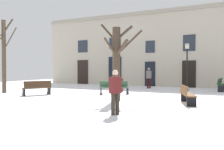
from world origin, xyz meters
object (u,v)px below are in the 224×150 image
(tree_right_of_center, at_px, (117,61))
(person_crossing_plaza, at_px, (149,77))
(streetlamp, at_px, (187,61))
(tree_foreground, at_px, (4,53))
(litter_bin, at_px, (120,85))
(person_near_bench, at_px, (115,90))
(bench_near_center_tree, at_px, (187,94))
(bench_back_to_back_right, at_px, (222,84))
(bench_near_lamp, at_px, (37,88))
(bench_back_to_back_left, at_px, (114,87))

(tree_right_of_center, distance_m, person_crossing_plaza, 8.09)
(streetlamp, bearing_deg, tree_foreground, -145.89)
(litter_bin, relative_size, person_near_bench, 0.57)
(tree_foreground, relative_size, bench_near_center_tree, 2.69)
(bench_near_center_tree, bearing_deg, streetlamp, -9.53)
(tree_right_of_center, bearing_deg, person_crossing_plaza, 96.51)
(litter_bin, distance_m, bench_back_to_back_right, 7.21)
(tree_foreground, relative_size, streetlamp, 1.42)
(streetlamp, relative_size, bench_near_lamp, 2.06)
(bench_back_to_back_right, height_order, person_near_bench, person_near_bench)
(bench_near_center_tree, height_order, bench_back_to_back_right, bench_back_to_back_right)
(streetlamp, xyz_separation_m, bench_back_to_back_left, (-3.60, -4.73, -1.70))
(bench_back_to_back_left, bearing_deg, bench_back_to_back_right, 8.68)
(bench_near_center_tree, xyz_separation_m, person_near_bench, (-1.79, -3.76, 0.41))
(streetlamp, distance_m, person_crossing_plaza, 3.38)
(streetlamp, bearing_deg, person_crossing_plaza, 168.05)
(streetlamp, height_order, person_near_bench, streetlamp)
(bench_near_center_tree, bearing_deg, person_crossing_plaza, 10.45)
(bench_near_lamp, distance_m, bench_back_to_back_left, 4.67)
(bench_near_lamp, bearing_deg, tree_foreground, -62.10)
(litter_bin, relative_size, bench_back_to_back_right, 0.50)
(bench_near_center_tree, relative_size, person_crossing_plaza, 1.08)
(tree_foreground, distance_m, bench_near_lamp, 3.65)
(litter_bin, distance_m, person_near_bench, 8.49)
(bench_near_center_tree, height_order, person_crossing_plaza, person_crossing_plaza)
(bench_near_lamp, height_order, person_near_bench, person_near_bench)
(person_crossing_plaza, bearing_deg, bench_back_to_back_right, -1.82)
(bench_near_lamp, height_order, bench_back_to_back_left, bench_near_lamp)
(litter_bin, height_order, person_near_bench, person_near_bench)
(streetlamp, height_order, litter_bin, streetlamp)
(bench_back_to_back_right, xyz_separation_m, person_crossing_plaza, (-5.39, 0.08, 0.45))
(tree_foreground, xyz_separation_m, bench_near_center_tree, (11.63, 0.24, -2.17))
(tree_foreground, height_order, tree_right_of_center, tree_foreground)
(bench_near_lamp, height_order, bench_back_to_back_right, bench_back_to_back_right)
(tree_right_of_center, relative_size, litter_bin, 4.43)
(streetlamp, distance_m, bench_back_to_back_left, 6.18)
(bench_back_to_back_right, height_order, person_crossing_plaza, person_crossing_plaza)
(tree_foreground, height_order, bench_near_lamp, tree_foreground)
(tree_foreground, xyz_separation_m, bench_back_to_back_left, (6.91, 2.39, -2.18))
(bench_near_center_tree, bearing_deg, bench_near_lamp, 73.22)
(tree_right_of_center, xyz_separation_m, streetlamp, (2.18, 7.32, 0.16))
(bench_back_to_back_left, bearing_deg, streetlamp, 19.45)
(bench_back_to_back_right, relative_size, person_near_bench, 1.13)
(streetlamp, height_order, bench_near_center_tree, streetlamp)
(person_near_bench, height_order, person_crossing_plaza, person_crossing_plaza)
(litter_bin, bearing_deg, tree_foreground, -146.59)
(streetlamp, height_order, bench_back_to_back_left, streetlamp)
(bench_near_center_tree, relative_size, bench_back_to_back_right, 1.04)
(bench_near_center_tree, distance_m, bench_back_to_back_right, 7.54)
(litter_bin, relative_size, bench_near_lamp, 0.52)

